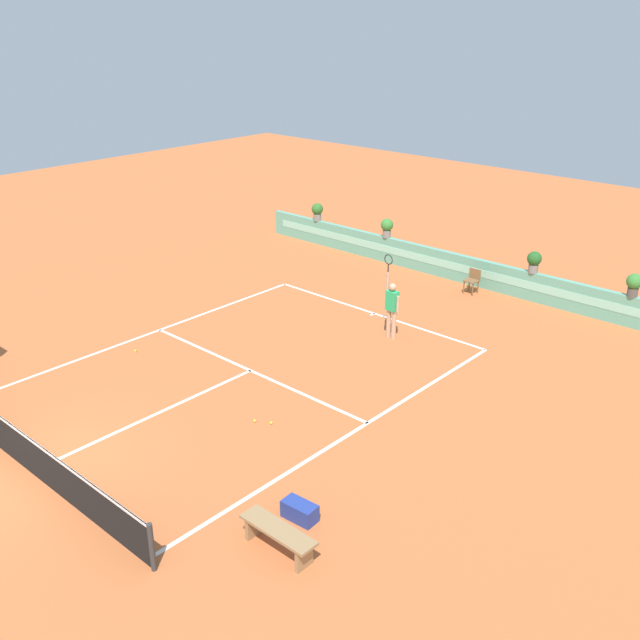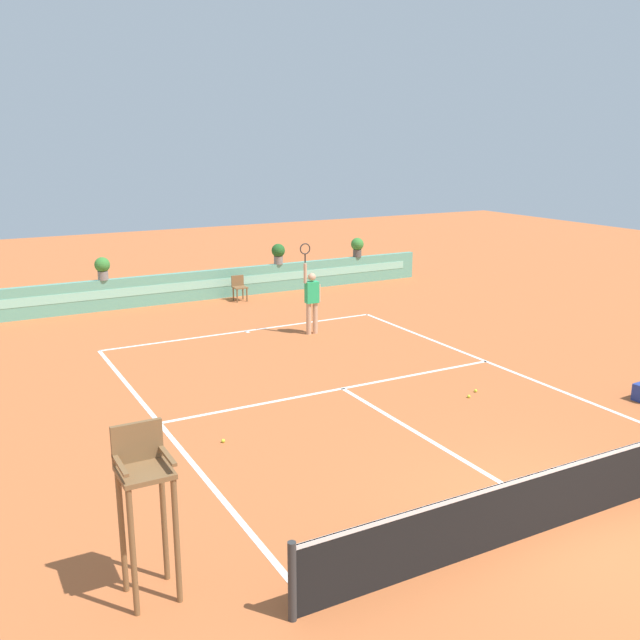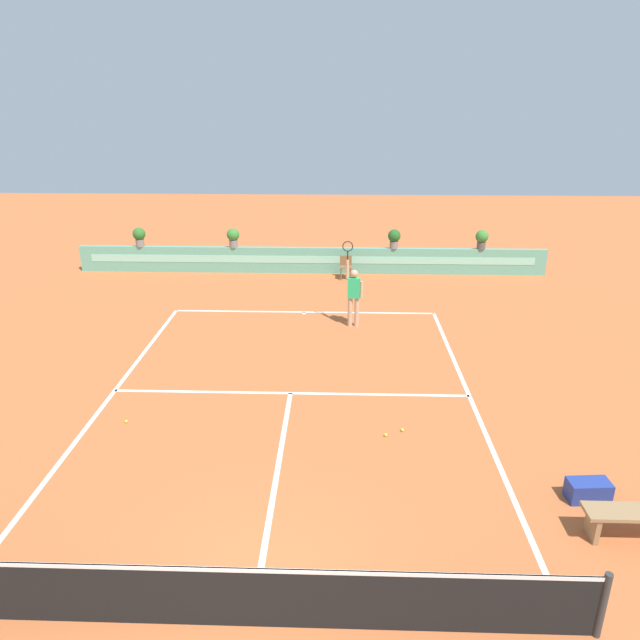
% 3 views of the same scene
% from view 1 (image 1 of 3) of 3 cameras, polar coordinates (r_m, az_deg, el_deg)
% --- Properties ---
extents(ground_plane, '(60.00, 60.00, 0.00)m').
position_cam_1_polar(ground_plane, '(19.80, -6.33, -4.36)').
color(ground_plane, '#BC6033').
extents(court_lines, '(8.32, 11.94, 0.01)m').
position_cam_1_polar(court_lines, '(20.22, -4.82, -3.66)').
color(court_lines, white).
rests_on(court_lines, ground).
extents(net, '(8.92, 0.10, 1.00)m').
position_cam_1_polar(net, '(16.77, -22.02, -9.55)').
color(net, '#333333').
rests_on(net, ground).
extents(back_wall_barrier, '(18.00, 0.21, 1.00)m').
position_cam_1_polar(back_wall_barrier, '(27.02, 10.24, 4.21)').
color(back_wall_barrier, '#60A88E').
rests_on(back_wall_barrier, ground).
extents(ball_kid_chair, '(0.44, 0.44, 0.85)m').
position_cam_1_polar(ball_kid_chair, '(25.78, 11.89, 3.10)').
color(ball_kid_chair, brown).
rests_on(ball_kid_chair, ground).
extents(bench_courtside, '(1.60, 0.44, 0.51)m').
position_cam_1_polar(bench_courtside, '(13.69, -3.30, -16.45)').
color(bench_courtside, '#99754C').
rests_on(bench_courtside, ground).
extents(gear_bag, '(0.73, 0.41, 0.36)m').
position_cam_1_polar(gear_bag, '(14.51, -1.60, -14.77)').
color(gear_bag, navy).
rests_on(gear_bag, ground).
extents(tennis_player, '(0.62, 0.24, 2.58)m').
position_cam_1_polar(tennis_player, '(21.61, 5.66, 1.16)').
color(tennis_player, tan).
rests_on(tennis_player, ground).
extents(tennis_ball_near_baseline, '(0.07, 0.07, 0.07)m').
position_cam_1_polar(tennis_ball_near_baseline, '(21.66, -14.31, -2.36)').
color(tennis_ball_near_baseline, '#CCE033').
rests_on(tennis_ball_near_baseline, ground).
extents(tennis_ball_mid_court, '(0.07, 0.07, 0.07)m').
position_cam_1_polar(tennis_ball_mid_court, '(17.63, -5.14, -7.90)').
color(tennis_ball_mid_court, '#CCE033').
rests_on(tennis_ball_mid_court, ground).
extents(tennis_ball_by_sideline, '(0.07, 0.07, 0.07)m').
position_cam_1_polar(tennis_ball_by_sideline, '(17.52, -3.86, -8.06)').
color(tennis_ball_by_sideline, '#CCE033').
rests_on(tennis_ball_by_sideline, ground).
extents(potted_plant_far_left, '(0.48, 0.48, 0.72)m').
position_cam_1_polar(potted_plant_far_left, '(30.58, -0.21, 8.58)').
color(potted_plant_far_left, gray).
rests_on(potted_plant_far_left, back_wall_barrier).
extents(potted_plant_far_right, '(0.48, 0.48, 0.72)m').
position_cam_1_polar(potted_plant_far_right, '(24.17, 23.43, 2.64)').
color(potted_plant_far_right, '#514C47').
rests_on(potted_plant_far_right, back_wall_barrier).
extents(potted_plant_left, '(0.48, 0.48, 0.72)m').
position_cam_1_polar(potted_plant_left, '(28.34, 5.28, 7.31)').
color(potted_plant_left, gray).
rests_on(potted_plant_left, back_wall_barrier).
extents(potted_plant_right, '(0.48, 0.48, 0.72)m').
position_cam_1_polar(potted_plant_right, '(25.31, 16.47, 4.50)').
color(potted_plant_right, gray).
rests_on(potted_plant_right, back_wall_barrier).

